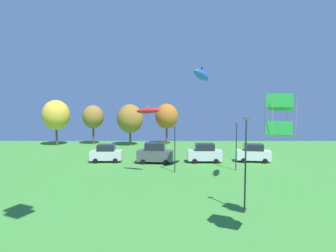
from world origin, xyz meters
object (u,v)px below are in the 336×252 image
parked_car_leftmost (107,153)px  treeline_tree_2 (131,119)px  kite_flying_0 (203,75)px  kite_flying_4 (149,111)px  light_post_1 (176,145)px  kite_flying_3 (281,116)px  parked_car_second_from_left (156,153)px  parked_car_third_from_left (206,153)px  light_post_0 (237,143)px  treeline_tree_1 (94,117)px  treeline_tree_0 (57,115)px  treeline_tree_3 (168,116)px  parked_car_rightmost_in_row (255,153)px  light_post_2 (247,160)px

parked_car_leftmost → treeline_tree_2: 15.06m
kite_flying_0 → treeline_tree_2: size_ratio=0.59×
kite_flying_4 → light_post_1: kite_flying_4 is taller
kite_flying_3 → parked_car_second_from_left: kite_flying_3 is taller
kite_flying_3 → parked_car_third_from_left: (-1.10, 22.92, -6.06)m
kite_flying_3 → light_post_1: 18.64m
kite_flying_4 → light_post_0: bearing=14.7°
kite_flying_0 → light_post_0: 8.82m
light_post_1 → treeline_tree_1: treeline_tree_1 is taller
parked_car_third_from_left → light_post_1: 7.06m
light_post_1 → treeline_tree_0: 29.42m
parked_car_second_from_left → treeline_tree_0: bearing=145.3°
treeline_tree_3 → treeline_tree_1: bearing=179.4°
kite_flying_3 → parked_car_second_from_left: bearing=108.6°
treeline_tree_2 → light_post_1: bearing=-69.5°
treeline_tree_1 → treeline_tree_2: (7.01, -1.58, -0.24)m
parked_car_rightmost_in_row → treeline_tree_0: 34.99m
light_post_2 → treeline_tree_2: 34.72m
light_post_1 → treeline_tree_3: treeline_tree_3 is taller
parked_car_leftmost → treeline_tree_3: treeline_tree_3 is taller
kite_flying_3 → treeline_tree_2: 39.84m
kite_flying_0 → parked_car_leftmost: size_ratio=1.05×
treeline_tree_1 → kite_flying_4: bearing=-63.5°
kite_flying_4 → light_post_2: (7.62, -10.53, -3.14)m
kite_flying_0 → light_post_2: (1.88, -11.72, -6.94)m
treeline_tree_0 → treeline_tree_3: treeline_tree_0 is taller
parked_car_leftmost → light_post_1: size_ratio=0.77×
light_post_1 → kite_flying_3: bearing=-73.6°
kite_flying_4 → treeline_tree_0: bearing=129.1°
kite_flying_3 → kite_flying_4: size_ratio=0.84×
kite_flying_3 → parked_car_second_from_left: size_ratio=0.49×
parked_car_third_from_left → treeline_tree_2: treeline_tree_2 is taller
parked_car_third_from_left → treeline_tree_1: bearing=138.6°
parked_car_leftmost → light_post_1: (8.88, -5.72, 1.95)m
treeline_tree_0 → treeline_tree_3: size_ratio=1.09×
kite_flying_4 → parked_car_leftmost: 11.18m
treeline_tree_0 → treeline_tree_2: size_ratio=1.10×
kite_flying_4 → parked_car_third_from_left: bearing=46.1°
light_post_1 → treeline_tree_2: bearing=110.5°
parked_car_third_from_left → treeline_tree_2: (-11.58, 14.77, 3.61)m
parked_car_second_from_left → light_post_2: bearing=-61.9°
kite_flying_0 → parked_car_rightmost_in_row: (7.61, 6.19, -9.64)m
light_post_0 → light_post_1: (-7.10, -0.96, -0.11)m
treeline_tree_2 → treeline_tree_3: 6.70m
kite_flying_0 → parked_car_rightmost_in_row: kite_flying_0 is taller
kite_flying_3 → parked_car_second_from_left: 24.38m
parked_car_leftmost → treeline_tree_3: size_ratio=0.55×
kite_flying_3 → kite_flying_4: 17.68m
treeline_tree_2 → kite_flying_3: bearing=-71.4°
treeline_tree_3 → kite_flying_4: bearing=-94.5°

